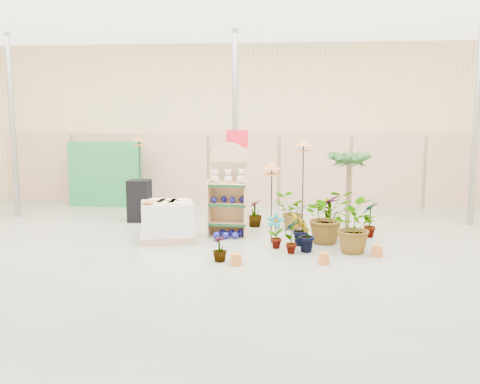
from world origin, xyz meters
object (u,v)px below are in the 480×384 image
Objects in this scene: display_shelf at (229,193)px; potted_plant_2 at (327,216)px; pallet_stack at (167,221)px; bird_table_front at (272,168)px.

potted_plant_2 is at bearing -10.69° from display_shelf.
display_shelf is 1.45m from pallet_stack.
display_shelf is 1.21× the size of bird_table_front.
pallet_stack is at bearing 177.96° from bird_table_front.
display_shelf is at bearing 141.80° from bird_table_front.
display_shelf is 2.14m from potted_plant_2.
potted_plant_2 is (2.04, -0.56, -0.35)m from display_shelf.
potted_plant_2 reaches higher than pallet_stack.
bird_table_front is at bearing -171.13° from potted_plant_2.
bird_table_front is at bearing -17.00° from pallet_stack.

